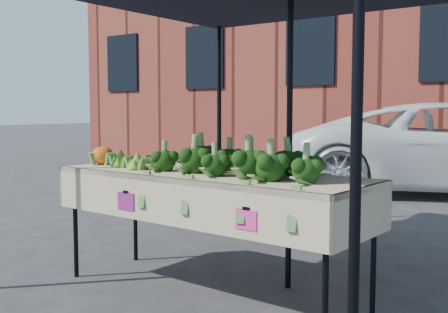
# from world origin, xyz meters

# --- Properties ---
(ground) EXTENTS (90.00, 90.00, 0.00)m
(ground) POSITION_xyz_m (0.00, 0.00, 0.00)
(ground) COLOR #2C2C2F
(table) EXTENTS (2.43, 0.89, 0.90)m
(table) POSITION_xyz_m (-0.13, -0.03, 0.45)
(table) COLOR beige
(table) RESTS_ON ground
(canopy) EXTENTS (3.16, 3.16, 2.74)m
(canopy) POSITION_xyz_m (-0.10, 0.56, 1.37)
(canopy) COLOR black
(canopy) RESTS_ON ground
(broccoli_heap) EXTENTS (1.35, 0.55, 0.24)m
(broccoli_heap) POSITION_xyz_m (0.14, 0.00, 1.02)
(broccoli_heap) COLOR black
(broccoli_heap) RESTS_ON table
(romanesco_cluster) EXTENTS (0.42, 0.46, 0.19)m
(romanesco_cluster) POSITION_xyz_m (-0.80, -0.04, 0.99)
(romanesco_cluster) COLOR #7AAF34
(romanesco_cluster) RESTS_ON table
(cauliflower_pair) EXTENTS (0.19, 0.19, 0.17)m
(cauliflower_pair) POSITION_xyz_m (-1.18, -0.07, 0.98)
(cauliflower_pair) COLOR orange
(cauliflower_pair) RESTS_ON table
(building_left) EXTENTS (12.00, 8.00, 9.00)m
(building_left) POSITION_xyz_m (-5.00, 12.00, 4.50)
(building_left) COLOR maroon
(building_left) RESTS_ON ground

